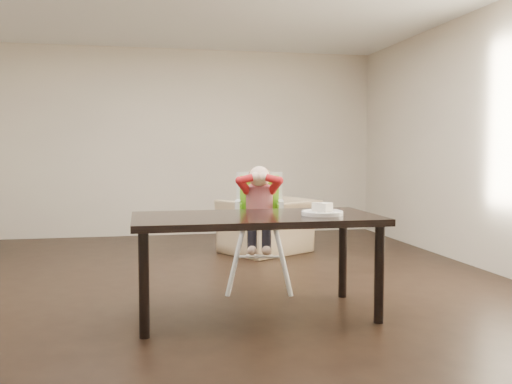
% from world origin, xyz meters
% --- Properties ---
extents(ground, '(7.00, 7.00, 0.00)m').
position_xyz_m(ground, '(0.00, 0.00, 0.00)').
color(ground, black).
rests_on(ground, ground).
extents(room_walls, '(6.02, 7.02, 2.71)m').
position_xyz_m(room_walls, '(0.00, 0.00, 1.86)').
color(room_walls, beige).
rests_on(room_walls, ground).
extents(dining_table, '(1.80, 0.90, 0.75)m').
position_xyz_m(dining_table, '(0.36, -0.78, 0.67)').
color(dining_table, black).
rests_on(dining_table, ground).
extents(high_chair, '(0.54, 0.54, 1.09)m').
position_xyz_m(high_chair, '(0.56, 0.04, 0.77)').
color(high_chair, white).
rests_on(high_chair, ground).
extents(plate, '(0.41, 0.41, 0.09)m').
position_xyz_m(plate, '(0.85, -0.86, 0.78)').
color(plate, white).
rests_on(plate, dining_table).
extents(armchair, '(1.18, 1.06, 0.87)m').
position_xyz_m(armchair, '(1.04, 1.76, 0.43)').
color(armchair, tan).
rests_on(armchair, ground).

